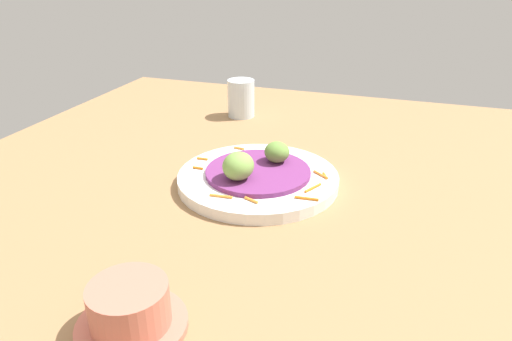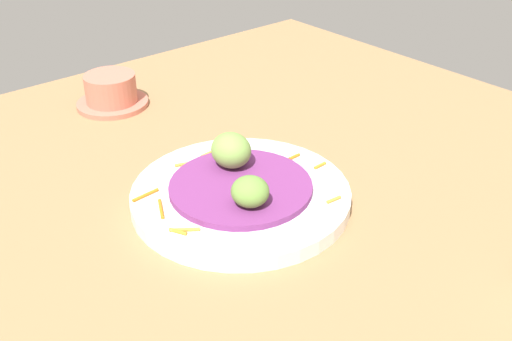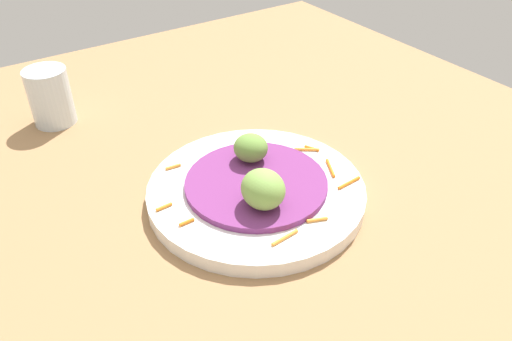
{
  "view_description": "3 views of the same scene",
  "coord_description": "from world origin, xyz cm",
  "px_view_note": "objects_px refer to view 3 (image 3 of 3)",
  "views": [
    {
      "loc": [
        69.36,
        23.73,
        37.13
      ],
      "look_at": [
        5.12,
        2.12,
        5.32
      ],
      "focal_mm": 32.81,
      "sensor_mm": 36.0,
      "label": 1
    },
    {
      "loc": [
        -44.18,
        39.74,
        42.69
      ],
      "look_at": [
        2.06,
        0.53,
        6.55
      ],
      "focal_mm": 41.96,
      "sensor_mm": 36.0,
      "label": 2
    },
    {
      "loc": [
        44.07,
        -25.65,
        41.48
      ],
      "look_at": [
        2.52,
        2.4,
        5.46
      ],
      "focal_mm": 35.75,
      "sensor_mm": 36.0,
      "label": 3
    }
  ],
  "objects_px": {
    "guac_scoop_center": "(251,148)",
    "water_glass": "(50,97)",
    "main_plate": "(256,192)",
    "guac_scoop_left": "(262,189)"
  },
  "relations": [
    {
      "from": "main_plate",
      "to": "water_glass",
      "type": "bearing_deg",
      "value": -155.35
    },
    {
      "from": "guac_scoop_left",
      "to": "water_glass",
      "type": "bearing_deg",
      "value": -160.55
    },
    {
      "from": "guac_scoop_center",
      "to": "water_glass",
      "type": "distance_m",
      "value": 0.33
    },
    {
      "from": "main_plate",
      "to": "guac_scoop_left",
      "type": "xyz_separation_m",
      "value": [
        0.04,
        -0.02,
        0.04
      ]
    },
    {
      "from": "guac_scoop_left",
      "to": "guac_scoop_center",
      "type": "height_order",
      "value": "guac_scoop_left"
    },
    {
      "from": "guac_scoop_left",
      "to": "water_glass",
      "type": "distance_m",
      "value": 0.39
    },
    {
      "from": "guac_scoop_center",
      "to": "water_glass",
      "type": "xyz_separation_m",
      "value": [
        -0.28,
        -0.17,
        -0.0
      ]
    },
    {
      "from": "main_plate",
      "to": "guac_scoop_left",
      "type": "height_order",
      "value": "guac_scoop_left"
    },
    {
      "from": "guac_scoop_left",
      "to": "water_glass",
      "type": "relative_size",
      "value": 0.63
    },
    {
      "from": "guac_scoop_left",
      "to": "water_glass",
      "type": "height_order",
      "value": "water_glass"
    }
  ]
}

